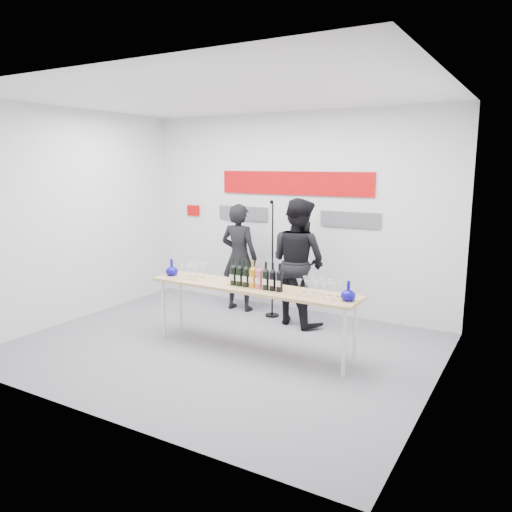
# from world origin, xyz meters

# --- Properties ---
(ground) EXTENTS (5.00, 5.00, 0.00)m
(ground) POSITION_xyz_m (0.00, 0.00, 0.00)
(ground) COLOR slate
(ground) RESTS_ON ground
(back_wall) EXTENTS (5.00, 0.04, 3.00)m
(back_wall) POSITION_xyz_m (0.00, 2.00, 1.50)
(back_wall) COLOR silver
(back_wall) RESTS_ON ground
(signage) EXTENTS (3.38, 0.02, 0.79)m
(signage) POSITION_xyz_m (-0.06, 1.97, 1.81)
(signage) COLOR #B10709
(signage) RESTS_ON back_wall
(tasting_table) EXTENTS (2.66, 0.54, 0.80)m
(tasting_table) POSITION_xyz_m (0.36, 0.12, 0.74)
(tasting_table) COLOR tan
(tasting_table) RESTS_ON ground
(wine_bottles) EXTENTS (0.71, 0.08, 0.33)m
(wine_bottles) POSITION_xyz_m (0.45, 0.06, 0.96)
(wine_bottles) COLOR black
(wine_bottles) RESTS_ON tasting_table
(decanter_left) EXTENTS (0.16, 0.16, 0.21)m
(decanter_left) POSITION_xyz_m (-0.85, 0.11, 0.90)
(decanter_left) COLOR #0D0894
(decanter_left) RESTS_ON tasting_table
(decanter_right) EXTENTS (0.16, 0.16, 0.21)m
(decanter_right) POSITION_xyz_m (1.57, 0.09, 0.90)
(decanter_right) COLOR #0D0894
(decanter_right) RESTS_ON tasting_table
(glasses_left) EXTENTS (0.26, 0.22, 0.18)m
(glasses_left) POSITION_xyz_m (-0.52, 0.12, 0.89)
(glasses_left) COLOR silver
(glasses_left) RESTS_ON tasting_table
(glasses_right) EXTENTS (0.46, 0.23, 0.18)m
(glasses_right) POSITION_xyz_m (1.22, 0.11, 0.89)
(glasses_right) COLOR silver
(glasses_right) RESTS_ON tasting_table
(presenter_left) EXTENTS (0.61, 0.41, 1.65)m
(presenter_left) POSITION_xyz_m (-0.69, 1.50, 0.82)
(presenter_left) COLOR black
(presenter_left) RESTS_ON ground
(presenter_right) EXTENTS (1.03, 0.91, 1.78)m
(presenter_right) POSITION_xyz_m (0.39, 1.33, 0.89)
(presenter_right) COLOR black
(presenter_right) RESTS_ON ground
(mic_stand) EXTENTS (0.20, 0.20, 1.73)m
(mic_stand) POSITION_xyz_m (-0.07, 1.44, 0.53)
(mic_stand) COLOR black
(mic_stand) RESTS_ON ground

